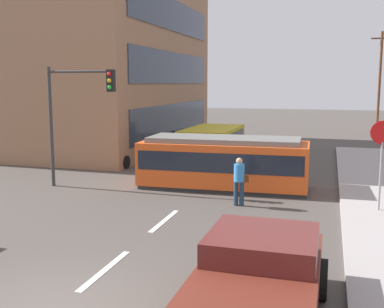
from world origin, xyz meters
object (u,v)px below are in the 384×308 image
at_px(streetcar_tram, 224,162).
at_px(pedestrian_crossing, 239,179).
at_px(parked_sedan_mid, 120,152).
at_px(utility_pole_distant, 380,79).
at_px(pickup_truck_parked, 258,284).
at_px(traffic_light_mast, 76,103).
at_px(parked_sedan_far, 169,137).
at_px(city_bus, 212,142).
at_px(stop_sign, 382,147).

relative_size(streetcar_tram, pedestrian_crossing, 4.02).
distance_m(parked_sedan_mid, utility_pole_distant, 27.48).
relative_size(pedestrian_crossing, pickup_truck_parked, 0.33).
bearing_deg(traffic_light_mast, parked_sedan_far, 92.34).
height_order(city_bus, pickup_truck_parked, city_bus).
height_order(parked_sedan_mid, parked_sedan_far, same).
relative_size(pedestrian_crossing, traffic_light_mast, 0.35).
relative_size(pickup_truck_parked, traffic_light_mast, 1.04).
bearing_deg(parked_sedan_far, utility_pole_distant, 48.37).
height_order(streetcar_tram, parked_sedan_far, streetcar_tram).
distance_m(streetcar_tram, city_bus, 6.87).
xyz_separation_m(streetcar_tram, traffic_light_mast, (-5.60, -1.68, 2.34)).
bearing_deg(pickup_truck_parked, city_bus, 106.30).
bearing_deg(city_bus, pickup_truck_parked, -73.70).
height_order(parked_sedan_mid, stop_sign, stop_sign).
relative_size(stop_sign, utility_pole_distant, 0.33).
distance_m(pickup_truck_parked, utility_pole_distant, 38.14).
height_order(pickup_truck_parked, traffic_light_mast, traffic_light_mast).
distance_m(parked_sedan_mid, parked_sedan_far, 6.98).
relative_size(city_bus, pickup_truck_parked, 1.03).
relative_size(city_bus, parked_sedan_far, 1.29).
bearing_deg(traffic_light_mast, streetcar_tram, 16.71).
bearing_deg(traffic_light_mast, stop_sign, -3.84).
bearing_deg(streetcar_tram, parked_sedan_far, 119.23).
xyz_separation_m(pedestrian_crossing, parked_sedan_mid, (-7.55, 6.62, -0.32)).
bearing_deg(parked_sedan_mid, utility_pole_distant, 57.69).
height_order(streetcar_tram, traffic_light_mast, traffic_light_mast).
distance_m(pedestrian_crossing, parked_sedan_far, 15.40).
height_order(city_bus, parked_sedan_far, city_bus).
xyz_separation_m(city_bus, traffic_light_mast, (-3.52, -8.23, 2.38)).
distance_m(pickup_truck_parked, traffic_light_mast, 12.67).
xyz_separation_m(streetcar_tram, city_bus, (-2.08, 6.55, -0.05)).
xyz_separation_m(stop_sign, traffic_light_mast, (-11.24, 0.76, 1.20)).
bearing_deg(streetcar_tram, utility_pole_distant, 73.23).
bearing_deg(pedestrian_crossing, parked_sedan_far, 118.07).
bearing_deg(parked_sedan_far, traffic_light_mast, -87.66).
xyz_separation_m(streetcar_tram, parked_sedan_mid, (-6.42, 3.96, -0.44)).
xyz_separation_m(pickup_truck_parked, parked_sedan_far, (-9.07, 21.59, -0.18)).
height_order(pedestrian_crossing, parked_sedan_far, pedestrian_crossing).
bearing_deg(parked_sedan_far, pedestrian_crossing, -61.93).
bearing_deg(pickup_truck_parked, traffic_light_mast, 133.63).
bearing_deg(parked_sedan_far, city_bus, -47.35).
distance_m(parked_sedan_far, stop_sign, 17.87).
distance_m(parked_sedan_mid, traffic_light_mast, 6.34).
distance_m(streetcar_tram, pedestrian_crossing, 2.89).
bearing_deg(parked_sedan_far, parked_sedan_mid, -92.48).
bearing_deg(pedestrian_crossing, city_bus, 109.22).
height_order(stop_sign, utility_pole_distant, utility_pole_distant).
relative_size(pickup_truck_parked, utility_pole_distant, 0.58).
xyz_separation_m(pedestrian_crossing, traffic_light_mast, (-6.73, 0.97, 2.45)).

